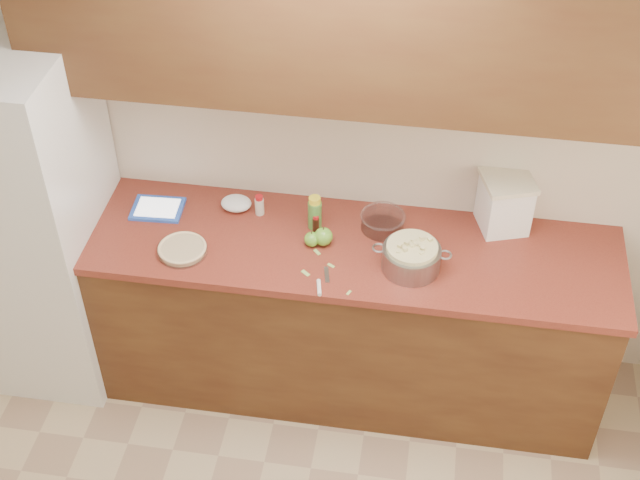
% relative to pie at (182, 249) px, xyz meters
% --- Properties ---
extents(room_shell, '(3.60, 3.60, 3.60)m').
position_rel_pie_xyz_m(room_shell, '(0.64, -1.31, 0.36)').
color(room_shell, tan).
rests_on(room_shell, ground).
extents(counter_run, '(2.64, 0.68, 0.92)m').
position_rel_pie_xyz_m(counter_run, '(0.64, 0.16, -0.48)').
color(counter_run, '#593619').
rests_on(counter_run, ground).
extents(upper_cabinets, '(2.60, 0.34, 0.70)m').
position_rel_pie_xyz_m(upper_cabinets, '(0.64, 0.32, 1.01)').
color(upper_cabinets, '#4F3218').
rests_on(upper_cabinets, room_shell).
extents(fridge, '(0.70, 0.70, 1.80)m').
position_rel_pie_xyz_m(fridge, '(-0.80, 0.13, -0.04)').
color(fridge, silver).
rests_on(fridge, ground).
extents(pie, '(0.22, 0.22, 0.04)m').
position_rel_pie_xyz_m(pie, '(0.00, 0.00, 0.00)').
color(pie, silver).
rests_on(pie, counter_run).
extents(colander, '(0.35, 0.26, 0.13)m').
position_rel_pie_xyz_m(colander, '(1.01, 0.06, 0.04)').
color(colander, gray).
rests_on(colander, counter_run).
extents(flour_canister, '(0.28, 0.28, 0.27)m').
position_rel_pie_xyz_m(flour_canister, '(1.41, 0.41, 0.12)').
color(flour_canister, white).
rests_on(flour_canister, counter_run).
extents(tablet, '(0.25, 0.19, 0.02)m').
position_rel_pie_xyz_m(tablet, '(-0.20, 0.27, -0.01)').
color(tablet, blue).
rests_on(tablet, counter_run).
extents(paring_knife, '(0.06, 0.19, 0.02)m').
position_rel_pie_xyz_m(paring_knife, '(0.64, -0.12, -0.01)').
color(paring_knife, gray).
rests_on(paring_knife, counter_run).
extents(lemon_bottle, '(0.06, 0.06, 0.17)m').
position_rel_pie_xyz_m(lemon_bottle, '(0.56, 0.27, 0.06)').
color(lemon_bottle, '#4C8C38').
rests_on(lemon_bottle, counter_run).
extents(cinnamon_shaker, '(0.04, 0.04, 0.10)m').
position_rel_pie_xyz_m(cinnamon_shaker, '(0.29, 0.32, 0.03)').
color(cinnamon_shaker, beige).
rests_on(cinnamon_shaker, counter_run).
extents(vanilla_bottle, '(0.03, 0.03, 0.09)m').
position_rel_pie_xyz_m(vanilla_bottle, '(0.56, 0.24, 0.02)').
color(vanilla_bottle, black).
rests_on(vanilla_bottle, counter_run).
extents(mixing_bowl, '(0.21, 0.21, 0.08)m').
position_rel_pie_xyz_m(mixing_bowl, '(0.86, 0.31, 0.02)').
color(mixing_bowl, silver).
rests_on(mixing_bowl, counter_run).
extents(paper_towel, '(0.15, 0.13, 0.06)m').
position_rel_pie_xyz_m(paper_towel, '(0.17, 0.34, 0.01)').
color(paper_towel, white).
rests_on(paper_towel, counter_run).
extents(apple_left, '(0.07, 0.07, 0.08)m').
position_rel_pie_xyz_m(apple_left, '(0.56, 0.14, 0.02)').
color(apple_left, '#63A72C').
rests_on(apple_left, counter_run).
extents(apple_center, '(0.09, 0.09, 0.10)m').
position_rel_pie_xyz_m(apple_center, '(0.61, 0.16, 0.02)').
color(apple_center, '#63A72C').
rests_on(apple_center, counter_run).
extents(peel_a, '(0.02, 0.03, 0.00)m').
position_rel_pie_xyz_m(peel_a, '(0.77, -0.14, -0.02)').
color(peel_a, '#A2C560').
rests_on(peel_a, counter_run).
extents(peel_b, '(0.05, 0.04, 0.00)m').
position_rel_pie_xyz_m(peel_b, '(0.57, -0.05, -0.02)').
color(peel_b, '#A2C560').
rests_on(peel_b, counter_run).
extents(peel_c, '(0.04, 0.03, 0.00)m').
position_rel_pie_xyz_m(peel_c, '(0.67, 0.02, -0.02)').
color(peel_c, '#A2C560').
rests_on(peel_c, counter_run).
extents(peel_d, '(0.04, 0.04, 0.00)m').
position_rel_pie_xyz_m(peel_d, '(0.59, 0.09, -0.02)').
color(peel_d, '#A2C560').
rests_on(peel_d, counter_run).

